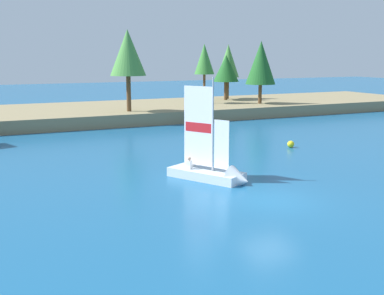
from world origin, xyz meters
TOP-DOWN VIEW (x-y plane):
  - ground_plane at (0.00, 0.00)m, footprint 200.00×200.00m
  - shore_bank at (0.00, 31.71)m, footprint 80.00×14.50m
  - shoreline_tree_left at (2.02, 27.07)m, footprint 3.41×3.41m
  - shoreline_tree_midleft at (12.17, 31.22)m, footprint 2.22×2.22m
  - shoreline_tree_centre at (16.38, 33.84)m, footprint 3.07×3.07m
  - shoreline_tree_midright at (17.46, 35.27)m, footprint 2.69×2.69m
  - shoreline_tree_right at (17.67, 28.26)m, footprint 3.31×3.31m
  - sailboat at (-0.52, 4.06)m, footprint 3.52×4.77m
  - channel_buoy at (8.63, 10.15)m, footprint 0.49×0.49m

SIDE VIEW (x-z plane):
  - ground_plane at x=0.00m, z-range 0.00..0.00m
  - channel_buoy at x=8.63m, z-range 0.00..0.49m
  - sailboat at x=-0.52m, z-range -2.52..3.33m
  - shore_bank at x=0.00m, z-range 0.00..1.18m
  - shoreline_tree_centre at x=16.38m, z-range 2.25..7.62m
  - shoreline_tree_right at x=17.67m, z-range 2.24..9.12m
  - shoreline_tree_midright at x=17.46m, z-range 2.49..9.14m
  - shoreline_tree_midleft at x=12.17m, z-range 2.76..9.33m
  - shoreline_tree_left at x=2.02m, z-range 2.84..10.58m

